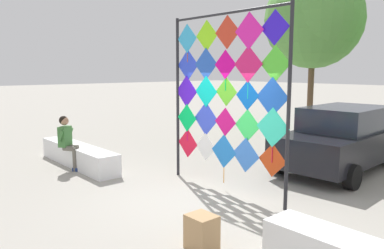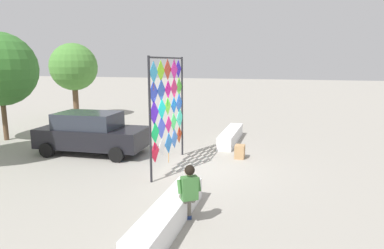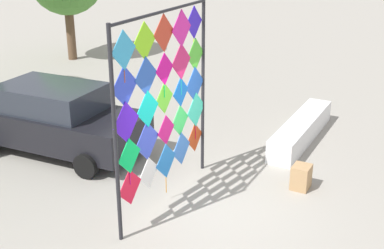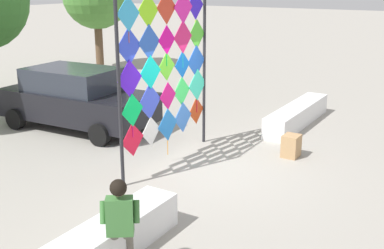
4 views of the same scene
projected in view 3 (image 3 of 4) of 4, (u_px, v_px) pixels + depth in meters
ground at (212, 209)px, 9.78m from camera, size 120.00×120.00×0.00m
plaza_ledge_right at (301, 130)px, 12.84m from camera, size 3.50×0.60×0.55m
kite_display_rack at (165, 97)px, 9.37m from camera, size 3.21×0.08×3.75m
parked_car at (56, 118)px, 12.05m from camera, size 2.21×4.29×1.63m
cardboard_box_large at (301, 177)px, 10.48m from camera, size 0.41×0.36×0.51m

